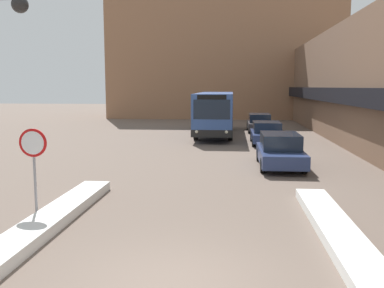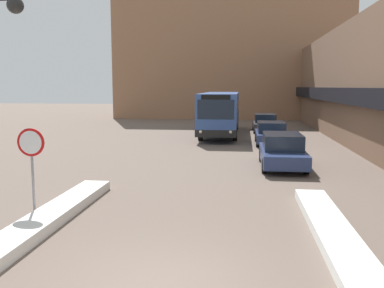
# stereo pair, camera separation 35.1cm
# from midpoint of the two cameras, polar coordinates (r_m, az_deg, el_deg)

# --- Properties ---
(ground_plane) EXTENTS (160.00, 160.00, 0.00)m
(ground_plane) POSITION_cam_midpoint_polar(r_m,az_deg,el_deg) (8.11, -2.96, -18.37)
(ground_plane) COLOR #66564C
(building_row_right) EXTENTS (5.50, 60.00, 7.45)m
(building_row_right) POSITION_cam_midpoint_polar(r_m,az_deg,el_deg) (32.37, 22.58, 7.36)
(building_row_right) COLOR brown
(building_row_right) RESTS_ON ground_plane
(building_backdrop_far) EXTENTS (26.00, 8.00, 14.77)m
(building_backdrop_far) POSITION_cam_midpoint_polar(r_m,az_deg,el_deg) (50.68, 5.45, 11.95)
(building_backdrop_far) COLOR #996B4C
(building_backdrop_far) RESTS_ON ground_plane
(snow_bank_left) EXTENTS (0.90, 9.83, 0.29)m
(snow_bank_left) POSITION_cam_midpoint_polar(r_m,az_deg,el_deg) (11.01, -20.16, -10.89)
(snow_bank_left) COLOR silver
(snow_bank_left) RESTS_ON ground_plane
(snow_bank_right) EXTENTS (0.90, 9.22, 0.27)m
(snow_bank_right) POSITION_cam_midpoint_polar(r_m,az_deg,el_deg) (10.08, 20.31, -12.68)
(snow_bank_right) COLOR silver
(snow_bank_right) RESTS_ON ground_plane
(city_bus) EXTENTS (2.57, 12.30, 3.11)m
(city_bus) POSITION_cam_midpoint_polar(r_m,az_deg,el_deg) (32.09, 4.17, 4.33)
(city_bus) COLOR #335193
(city_bus) RESTS_ON ground_plane
(parked_car_front) EXTENTS (1.90, 4.55, 1.49)m
(parked_car_front) POSITION_cam_midpoint_polar(r_m,az_deg,el_deg) (19.39, 12.46, -0.87)
(parked_car_front) COLOR navy
(parked_car_front) RESTS_ON ground_plane
(parked_car_middle) EXTENTS (1.91, 4.25, 1.39)m
(parked_car_middle) POSITION_cam_midpoint_polar(r_m,az_deg,el_deg) (27.03, 10.87, 1.45)
(parked_car_middle) COLOR navy
(parked_car_middle) RESTS_ON ground_plane
(parked_car_back) EXTENTS (1.88, 4.57, 1.41)m
(parked_car_back) POSITION_cam_midpoint_polar(r_m,az_deg,el_deg) (34.46, 10.00, 2.79)
(parked_car_back) COLOR #38383D
(parked_car_back) RESTS_ON ground_plane
(stop_sign) EXTENTS (0.76, 0.08, 2.46)m
(stop_sign) POSITION_cam_midpoint_polar(r_m,az_deg,el_deg) (12.18, -19.86, -1.14)
(stop_sign) COLOR gray
(stop_sign) RESTS_ON ground_plane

